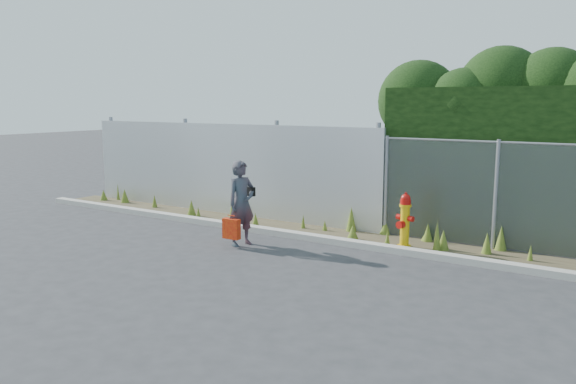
{
  "coord_description": "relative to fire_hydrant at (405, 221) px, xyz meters",
  "views": [
    {
      "loc": [
        5.43,
        -7.6,
        2.72
      ],
      "look_at": [
        -0.3,
        1.4,
        1.0
      ],
      "focal_mm": 35.0,
      "sensor_mm": 36.0,
      "label": 1
    }
  ],
  "objects": [
    {
      "name": "curb",
      "position": [
        -1.77,
        -0.41,
        -0.45
      ],
      "size": [
        16.0,
        0.22,
        0.12
      ],
      "primitive_type": "cube",
      "color": "#ACA79B",
      "rests_on": "ground"
    },
    {
      "name": "black_shoulder_bag",
      "position": [
        -2.69,
        -1.21,
        0.5
      ],
      "size": [
        0.23,
        0.1,
        0.17
      ],
      "rotation": [
        0.0,
        0.0,
        -0.24
      ],
      "color": "black"
    },
    {
      "name": "ground",
      "position": [
        -1.77,
        -2.21,
        -0.51
      ],
      "size": [
        80.0,
        80.0,
        0.0
      ],
      "primitive_type": "plane",
      "color": "#313133",
      "rests_on": "ground"
    },
    {
      "name": "fire_hydrant",
      "position": [
        0.0,
        0.0,
        0.0
      ],
      "size": [
        0.36,
        0.32,
        1.06
      ],
      "rotation": [
        0.0,
        0.0,
        -0.26
      ],
      "color": "#E0B00B",
      "rests_on": "ground"
    },
    {
      "name": "red_tote_bag",
      "position": [
        -2.76,
        -1.71,
        -0.15
      ],
      "size": [
        0.35,
        0.13,
        0.45
      ],
      "rotation": [
        0.0,
        0.0,
        0.01
      ],
      "color": "red"
    },
    {
      "name": "chainlink_fence",
      "position": [
        2.48,
        0.79,
        0.52
      ],
      "size": [
        6.5,
        0.07,
        2.05
      ],
      "color": "gray",
      "rests_on": "ground"
    },
    {
      "name": "woman",
      "position": [
        -2.72,
        -1.44,
        0.3
      ],
      "size": [
        0.54,
        0.68,
        1.63
      ],
      "primitive_type": "imported",
      "rotation": [
        0.0,
        0.0,
        1.28
      ],
      "color": "#105E68",
      "rests_on": "ground"
    },
    {
      "name": "weed_strip",
      "position": [
        -1.46,
        0.31,
        -0.39
      ],
      "size": [
        16.0,
        1.33,
        0.53
      ],
      "color": "#483D29",
      "rests_on": "ground"
    },
    {
      "name": "corrugated_fence",
      "position": [
        -5.02,
        0.8,
        0.59
      ],
      "size": [
        8.5,
        0.21,
        2.3
      ],
      "color": "silver",
      "rests_on": "ground"
    }
  ]
}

